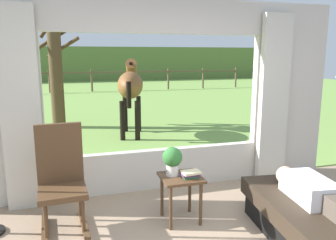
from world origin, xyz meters
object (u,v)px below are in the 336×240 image
at_px(reclining_person, 324,197).
at_px(potted_plant, 172,159).
at_px(side_table, 181,184).
at_px(rocking_chair, 61,179).
at_px(book_stack, 191,174).
at_px(pasture_tree, 55,61).
at_px(recliner_sofa, 317,225).
at_px(horse, 131,85).

xyz_separation_m(reclining_person, potted_plant, (-1.18, 0.97, 0.18)).
bearing_deg(side_table, reclining_person, -39.61).
bearing_deg(rocking_chair, book_stack, -15.69).
xyz_separation_m(rocking_chair, potted_plant, (1.18, -0.17, 0.16)).
xyz_separation_m(rocking_chair, pasture_tree, (-0.14, 5.29, 1.14)).
xyz_separation_m(recliner_sofa, pasture_tree, (-2.50, 6.38, 1.47)).
bearing_deg(book_stack, reclining_person, -39.96).
height_order(book_stack, horse, horse).
distance_m(reclining_person, potted_plant, 1.54).
bearing_deg(book_stack, potted_plant, 143.94).
relative_size(recliner_sofa, reclining_person, 1.25).
distance_m(side_table, potted_plant, 0.29).
xyz_separation_m(reclining_person, book_stack, (-1.01, 0.85, 0.04)).
bearing_deg(potted_plant, pasture_tree, 103.60).
xyz_separation_m(reclining_person, horse, (-0.89, 5.08, 0.63)).
bearing_deg(reclining_person, book_stack, 147.43).
xyz_separation_m(side_table, pasture_tree, (-1.40, 5.52, 1.26)).
height_order(side_table, potted_plant, potted_plant).
distance_m(recliner_sofa, reclining_person, 0.31).
bearing_deg(book_stack, rocking_chair, 167.67).
xyz_separation_m(reclining_person, rocking_chair, (-2.36, 1.14, 0.02)).
xyz_separation_m(book_stack, pasture_tree, (-1.49, 5.58, 1.13)).
height_order(side_table, horse, horse).
bearing_deg(horse, book_stack, -78.16).
bearing_deg(rocking_chair, side_table, -13.78).
bearing_deg(reclining_person, recliner_sofa, 97.40).
distance_m(horse, pasture_tree, 2.18).
bearing_deg(book_stack, pasture_tree, 104.94).
xyz_separation_m(rocking_chair, side_table, (1.26, -0.23, -0.12)).
xyz_separation_m(reclining_person, pasture_tree, (-2.50, 6.43, 1.16)).
relative_size(book_stack, horse, 0.12).
height_order(reclining_person, book_stack, reclining_person).
height_order(recliner_sofa, potted_plant, potted_plant).
bearing_deg(side_table, horse, 87.05).
bearing_deg(recliner_sofa, horse, 107.41).
bearing_deg(recliner_sofa, rocking_chair, 162.52).
height_order(recliner_sofa, horse, horse).
bearing_deg(potted_plant, recliner_sofa, -37.96).
bearing_deg(horse, recliner_sofa, -66.44).
relative_size(potted_plant, pasture_tree, 0.09).
relative_size(rocking_chair, potted_plant, 3.50).
relative_size(side_table, horse, 0.29).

